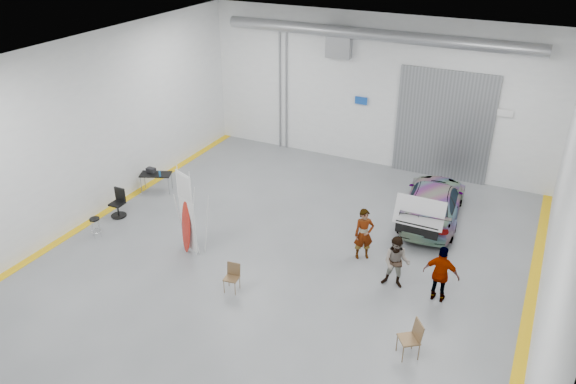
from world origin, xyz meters
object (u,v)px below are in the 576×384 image
at_px(surfboard_display, 188,220).
at_px(shop_stool, 96,228).
at_px(sedan_car, 433,201).
at_px(person_b, 396,262).
at_px(work_table, 154,173).
at_px(folding_chair_far, 408,345).
at_px(office_chair, 119,204).
at_px(folding_chair_near, 232,283).
at_px(person_c, 441,274).
at_px(person_a, 364,234).

bearing_deg(surfboard_display, shop_stool, -147.57).
distance_m(sedan_car, shop_stool, 11.06).
bearing_deg(shop_stool, surfboard_display, 10.20).
bearing_deg(person_b, work_table, 165.35).
distance_m(folding_chair_far, office_chair, 10.88).
height_order(folding_chair_far, work_table, folding_chair_far).
xyz_separation_m(surfboard_display, folding_chair_far, (7.15, -1.43, -0.84)).
xyz_separation_m(shop_stool, work_table, (-0.33, 3.45, 0.37)).
xyz_separation_m(folding_chair_near, shop_stool, (-5.37, 0.52, 0.08)).
relative_size(surfboard_display, office_chair, 2.85).
height_order(folding_chair_near, shop_stool, folding_chair_near).
xyz_separation_m(folding_chair_far, work_table, (-10.71, 4.30, 0.41)).
height_order(sedan_car, surfboard_display, surfboard_display).
distance_m(surfboard_display, office_chair, 3.66).
relative_size(sedan_car, folding_chair_far, 4.71).
xyz_separation_m(sedan_car, work_table, (-9.69, -2.44, 0.05)).
xyz_separation_m(person_c, office_chair, (-10.82, -0.19, -0.39)).
distance_m(folding_chair_near, office_chair, 5.95).
xyz_separation_m(folding_chair_near, office_chair, (-5.63, 1.90, 0.18)).
relative_size(folding_chair_near, shop_stool, 1.20).
xyz_separation_m(person_a, folding_chair_far, (2.34, -3.47, -0.51)).
bearing_deg(surfboard_display, work_table, 163.43).
height_order(sedan_car, person_c, person_c).
relative_size(sedan_car, person_a, 2.76).
xyz_separation_m(person_a, surfboard_display, (-4.81, -2.04, 0.32)).
bearing_deg(work_table, office_chair, -88.09).
bearing_deg(sedan_car, shop_stool, 27.02).
relative_size(sedan_car, person_c, 2.72).
bearing_deg(person_b, folding_chair_near, -155.33).
height_order(person_b, office_chair, person_b).
bearing_deg(person_c, folding_chair_near, 23.97).
distance_m(surfboard_display, folding_chair_far, 7.34).
bearing_deg(office_chair, work_table, 91.00).
xyz_separation_m(person_b, person_c, (1.23, -0.08, 0.05)).
relative_size(person_b, office_chair, 1.59).
height_order(sedan_car, folding_chair_far, sedan_car).
xyz_separation_m(person_c, shop_stool, (-10.55, -1.57, -0.50)).
bearing_deg(person_b, folding_chair_far, -71.17).
relative_size(folding_chair_far, work_table, 0.76).
bearing_deg(folding_chair_near, person_b, 20.90).
bearing_deg(surfboard_display, folding_chair_near, -5.04).
bearing_deg(person_a, sedan_car, 34.62).
bearing_deg(person_c, surfboard_display, 9.72).
relative_size(person_c, work_table, 1.32).
xyz_separation_m(sedan_car, person_b, (-0.03, -4.24, 0.13)).
height_order(sedan_car, person_b, person_b).
relative_size(person_a, shop_stool, 2.44).
bearing_deg(work_table, shop_stool, -84.46).
bearing_deg(shop_stool, work_table, 95.54).
bearing_deg(person_c, person_a, -20.71).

